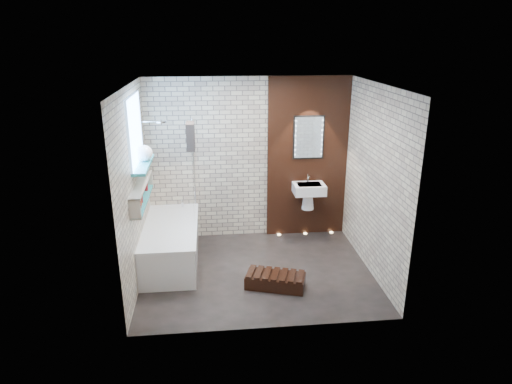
{
  "coord_description": "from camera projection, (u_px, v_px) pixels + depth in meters",
  "views": [
    {
      "loc": [
        -0.6,
        -5.64,
        3.19
      ],
      "look_at": [
        0.0,
        0.15,
        1.15
      ],
      "focal_mm": 31.63,
      "sensor_mm": 36.0,
      "label": 1
    }
  ],
  "objects": [
    {
      "name": "walnut_step",
      "position": [
        275.0,
        281.0,
        6.0
      ],
      "size": [
        0.84,
        0.56,
        0.17
      ],
      "primitive_type": "cube",
      "rotation": [
        0.0,
        0.0,
        -0.31
      ],
      "color": "black",
      "rests_on": "ground"
    },
    {
      "name": "shower_head",
      "position": [
        161.0,
        121.0,
        6.51
      ],
      "size": [
        0.18,
        0.18,
        0.02
      ],
      "primitive_type": "cylinder",
      "color": "silver",
      "rests_on": "room_shell"
    },
    {
      "name": "sill_vases",
      "position": [
        144.0,
        153.0,
        6.14
      ],
      "size": [
        0.22,
        0.22,
        0.22
      ],
      "color": "white",
      "rests_on": "clerestory_window"
    },
    {
      "name": "floor_uplights",
      "position": [
        305.0,
        233.0,
        7.63
      ],
      "size": [
        0.96,
        0.06,
        0.01
      ],
      "color": "#FFD899",
      "rests_on": "ground"
    },
    {
      "name": "ground",
      "position": [
        257.0,
        272.0,
        6.41
      ],
      "size": [
        3.2,
        3.2,
        0.0
      ],
      "primitive_type": "plane",
      "color": "black",
      "rests_on": "ground"
    },
    {
      "name": "bathtub",
      "position": [
        171.0,
        243.0,
        6.61
      ],
      "size": [
        0.79,
        1.74,
        0.7
      ],
      "color": "white",
      "rests_on": "ground"
    },
    {
      "name": "display_niche",
      "position": [
        142.0,
        192.0,
        6.0
      ],
      "size": [
        0.14,
        1.3,
        0.26
      ],
      "color": "teal",
      "rests_on": "room_shell"
    },
    {
      "name": "washbasin",
      "position": [
        309.0,
        192.0,
        7.25
      ],
      "size": [
        0.5,
        0.36,
        0.58
      ],
      "color": "white",
      "rests_on": "walnut_panel"
    },
    {
      "name": "clerestory_window",
      "position": [
        136.0,
        138.0,
        5.95
      ],
      "size": [
        0.18,
        1.0,
        0.94
      ],
      "color": "#7FADE0",
      "rests_on": "room_shell"
    },
    {
      "name": "niche_bottles",
      "position": [
        142.0,
        195.0,
        6.02
      ],
      "size": [
        0.06,
        0.75,
        0.15
      ],
      "color": "maroon",
      "rests_on": "display_niche"
    },
    {
      "name": "room_shell",
      "position": [
        257.0,
        185.0,
        5.98
      ],
      "size": [
        3.24,
        3.2,
        2.6
      ],
      "color": "#A08F7F",
      "rests_on": "ground"
    },
    {
      "name": "towel",
      "position": [
        191.0,
        136.0,
        6.27
      ],
      "size": [
        0.11,
        0.29,
        0.38
      ],
      "primitive_type": "cube",
      "color": "black",
      "rests_on": "bath_screen"
    },
    {
      "name": "led_mirror",
      "position": [
        309.0,
        138.0,
        7.11
      ],
      "size": [
        0.5,
        0.02,
        0.7
      ],
      "color": "black",
      "rests_on": "walnut_panel"
    },
    {
      "name": "bath_screen",
      "position": [
        193.0,
        170.0,
        6.73
      ],
      "size": [
        0.01,
        0.78,
        1.4
      ],
      "primitive_type": "cube",
      "color": "white",
      "rests_on": "bathtub"
    },
    {
      "name": "walnut_panel",
      "position": [
        307.0,
        158.0,
        7.26
      ],
      "size": [
        1.3,
        0.06,
        2.6
      ],
      "primitive_type": "cube",
      "color": "black",
      "rests_on": "ground"
    }
  ]
}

